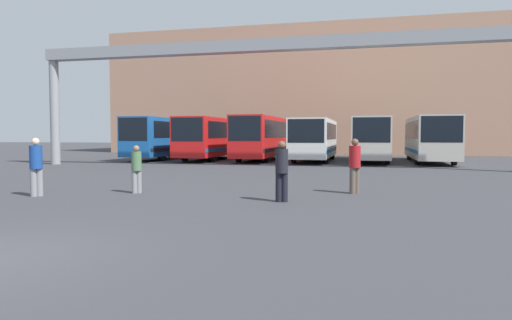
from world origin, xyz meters
TOP-DOWN VIEW (x-y plane):
  - building_backdrop at (0.00, 45.78)m, footprint 43.98×12.00m
  - overhead_gantry at (0.00, 20.39)m, footprint 29.08×0.80m
  - bus_slot_0 at (-10.14, 28.75)m, footprint 2.43×11.10m
  - bus_slot_1 at (-6.08, 28.35)m, footprint 2.53×10.30m
  - bus_slot_2 at (-2.03, 28.33)m, footprint 2.44×10.25m
  - bus_slot_3 at (2.03, 28.26)m, footprint 2.57×10.12m
  - bus_slot_4 at (6.08, 28.97)m, footprint 2.50×11.54m
  - bus_slot_5 at (10.14, 28.55)m, footprint 2.60×10.70m
  - pedestrian_mid_left at (-4.28, 6.48)m, footprint 0.38×0.38m
  - pedestrian_far_center at (3.45, 7.15)m, footprint 0.37×0.37m
  - pedestrian_near_center at (5.45, 9.56)m, footprint 0.38×0.38m
  - pedestrian_mid_right at (-1.59, 7.94)m, footprint 0.33×0.33m

SIDE VIEW (x-z plane):
  - pedestrian_mid_right at x=-1.59m, z-range 0.05..1.64m
  - pedestrian_far_center at x=3.45m, z-range 0.05..1.82m
  - pedestrian_near_center at x=5.45m, z-range 0.06..1.87m
  - pedestrian_mid_left at x=-4.28m, z-range 0.06..1.90m
  - bus_slot_3 at x=2.03m, z-range 0.23..3.29m
  - bus_slot_4 at x=6.08m, z-range 0.24..3.37m
  - bus_slot_5 at x=10.14m, z-range 0.24..3.42m
  - bus_slot_1 at x=-6.08m, z-range 0.25..3.47m
  - bus_slot_0 at x=-10.14m, z-range 0.24..3.50m
  - bus_slot_2 at x=-2.03m, z-range 0.25..3.54m
  - overhead_gantry at x=0.00m, z-range 2.53..10.03m
  - building_backdrop at x=0.00m, z-range 0.00..13.11m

